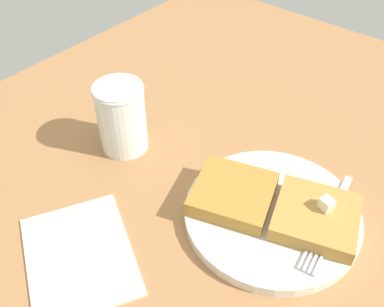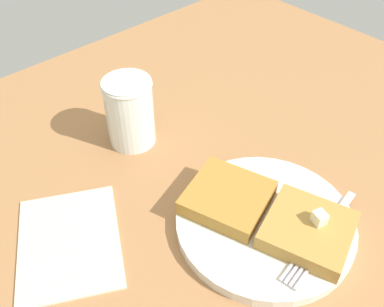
{
  "view_description": "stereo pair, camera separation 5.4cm",
  "coord_description": "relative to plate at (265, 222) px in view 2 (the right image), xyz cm",
  "views": [
    {
      "loc": [
        -17.49,
        35.27,
        42.91
      ],
      "look_at": [
        7.61,
        5.1,
        6.41
      ],
      "focal_mm": 40.0,
      "sensor_mm": 36.0,
      "label": 1
    },
    {
      "loc": [
        -21.36,
        31.58,
        42.91
      ],
      "look_at": [
        7.61,
        5.1,
        6.41
      ],
      "focal_mm": 40.0,
      "sensor_mm": 36.0,
      "label": 2
    }
  ],
  "objects": [
    {
      "name": "syrup_jar",
      "position": [
        23.16,
        2.11,
        3.87
      ],
      "size": [
        6.87,
        6.87,
        10.03
      ],
      "color": "#5D250D",
      "rests_on": "table_surface"
    },
    {
      "name": "fork",
      "position": [
        -6.13,
        -1.82,
        0.77
      ],
      "size": [
        3.86,
        16.03,
        0.36
      ],
      "color": "silver",
      "rests_on": "plate"
    },
    {
      "name": "table_surface",
      "position": [
        3.97,
        -4.04,
        -1.76
      ],
      "size": [
        95.7,
        95.7,
        1.91
      ],
      "primitive_type": "cube",
      "color": "#A36F44",
      "rests_on": "ground"
    },
    {
      "name": "butter_pat_primary",
      "position": [
        -5.13,
        -2.53,
        3.31
      ],
      "size": [
        1.75,
        1.65,
        1.45
      ],
      "primitive_type": "cube",
      "rotation": [
        0.0,
        0.0,
        2.86
      ],
      "color": "#F8F1CA",
      "rests_on": "toast_slice_left"
    },
    {
      "name": "plate",
      "position": [
        0.0,
        0.0,
        0.0
      ],
      "size": [
        21.01,
        21.01,
        1.4
      ],
      "color": "silver",
      "rests_on": "table_surface"
    },
    {
      "name": "napkin",
      "position": [
        13.57,
        18.37,
        -0.66
      ],
      "size": [
        18.49,
        17.1,
        0.3
      ],
      "primitive_type": "cube",
      "rotation": [
        0.0,
        0.0,
        -0.5
      ],
      "color": "beige",
      "rests_on": "table_surface"
    },
    {
      "name": "toast_slice_middle",
      "position": [
        4.7,
        1.57,
        1.59
      ],
      "size": [
        11.63,
        11.45,
        1.99
      ],
      "primitive_type": "cube",
      "rotation": [
        0.0,
        0.0,
        0.32
      ],
      "color": "#AB7A31",
      "rests_on": "plate"
    },
    {
      "name": "toast_slice_left",
      "position": [
        -4.7,
        -1.57,
        1.59
      ],
      "size": [
        11.63,
        11.45,
        1.99
      ],
      "primitive_type": "cube",
      "rotation": [
        0.0,
        0.0,
        0.32
      ],
      "color": "#B3853D",
      "rests_on": "plate"
    }
  ]
}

